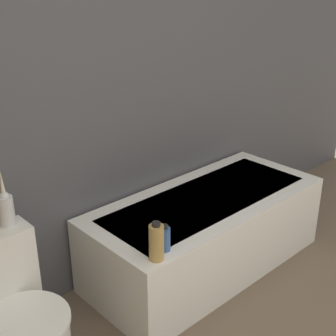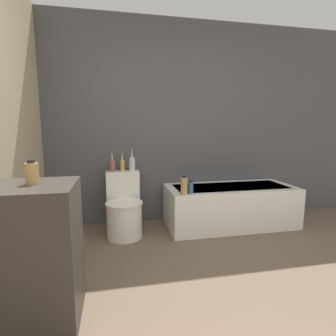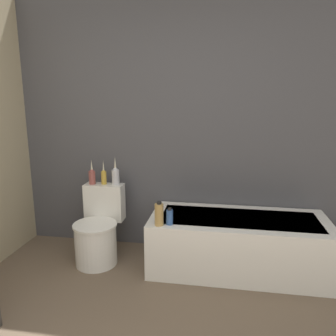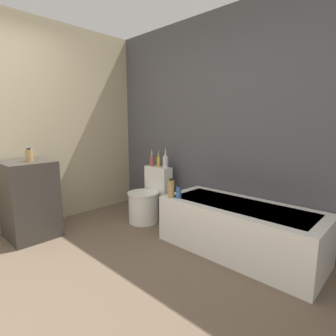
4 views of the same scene
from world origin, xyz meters
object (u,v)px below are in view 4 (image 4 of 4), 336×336
Objects in this scene: vase_gold at (152,160)px; vase_silver at (159,161)px; bathtub at (239,228)px; shampoo_bottle_tall at (171,189)px; toilet at (148,199)px; soap_bottle_glass at (29,155)px; shampoo_bottle_short at (179,192)px; vase_bronze at (165,161)px.

vase_gold is 0.12m from vase_silver.
bathtub is 7.62× the size of shampoo_bottle_tall.
vase_gold is (-0.12, 0.20, 0.51)m from toilet.
shampoo_bottle_tall is at bearing -29.39° from vase_gold.
soap_bottle_glass is 1.73m from shampoo_bottle_short.
shampoo_bottle_tall is (0.77, -0.43, -0.20)m from vase_gold.
shampoo_bottle_short is at bearing -34.87° from vase_bronze.
soap_bottle_glass is 0.70× the size of shampoo_bottle_tall.
shampoo_bottle_short is at bearing -25.14° from vase_gold.
shampoo_bottle_tall reaches higher than bathtub.
vase_gold is 1.19× the size of shampoo_bottle_tall.
toilet is at bearing 164.57° from shampoo_bottle_short.
toilet is at bearing 160.10° from shampoo_bottle_tall.
vase_silver is at bearing 173.10° from bathtub.
vase_silver reaches higher than shampoo_bottle_short.
bathtub is at bearing 23.04° from shampoo_bottle_short.
vase_silver is (-0.00, 0.21, 0.51)m from toilet.
bathtub is at bearing 2.20° from toilet.
soap_bottle_glass is 1.64m from vase_bronze.
soap_bottle_glass reaches higher than bathtub.
shampoo_bottle_tall is (0.65, -0.24, 0.31)m from toilet.
vase_bronze is at bearing 64.45° from soap_bottle_glass.
shampoo_bottle_short is (0.86, -0.40, -0.23)m from vase_gold.
shampoo_bottle_tall is (-0.69, -0.29, 0.35)m from bathtub.
vase_bronze is at bearing 62.59° from toilet.
shampoo_bottle_tall is at bearing -40.99° from vase_bronze.
soap_bottle_glass is 0.53× the size of vase_bronze.
shampoo_bottle_tall is at bearing 39.22° from soap_bottle_glass.
toilet is 0.58m from vase_bronze.
shampoo_bottle_short reaches higher than bathtub.
vase_gold reaches higher than vase_silver.
vase_bronze is (0.24, 0.03, 0.01)m from vase_gold.
vase_bronze is (-1.22, 0.18, 0.56)m from bathtub.
vase_bronze is at bearing 171.76° from bathtub.
soap_bottle_glass reaches higher than shampoo_bottle_tall.
bathtub is 1.56m from vase_gold.
vase_bronze is 1.33× the size of shampoo_bottle_tall.
toilet is 0.55m from vase_silver.
bathtub is at bearing -5.75° from vase_gold.
vase_silver is (0.12, 0.02, -0.00)m from vase_gold.
shampoo_bottle_short is at bearing -156.96° from bathtub.
vase_gold is 1.68× the size of shampoo_bottle_short.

